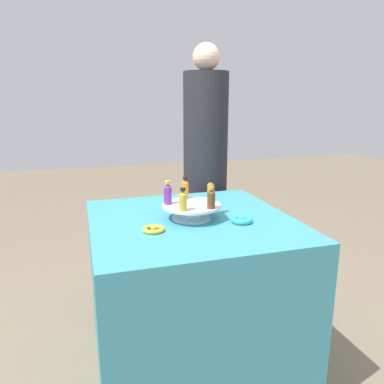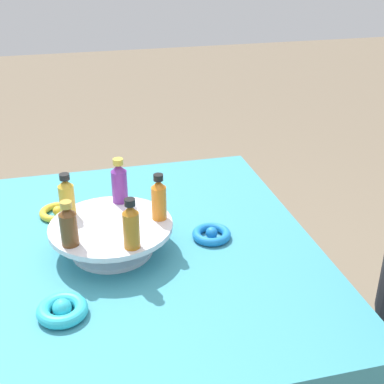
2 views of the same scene
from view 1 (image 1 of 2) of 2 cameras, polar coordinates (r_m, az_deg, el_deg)
name	(u,v)px [view 1 (image 1 of 2)]	position (r m, az deg, el deg)	size (l,w,h in m)	color
ground_plane	(192,363)	(2.14, -0.06, -24.65)	(12.00, 12.00, 0.00)	#756651
party_table	(192,295)	(1.92, -0.06, -15.39)	(0.93, 0.93, 0.79)	teal
display_stand	(192,210)	(1.74, -0.07, -2.69)	(0.28, 0.28, 0.07)	silver
bottle_amber	(211,190)	(1.78, 2.87, 0.26)	(0.03, 0.03, 0.11)	#AD6B19
bottle_orange	(185,188)	(1.82, -1.02, 0.56)	(0.03, 0.03, 0.11)	orange
bottle_purple	(168,193)	(1.73, -3.72, -0.21)	(0.04, 0.04, 0.11)	#702D93
bottle_gold	(183,200)	(1.62, -1.40, -1.27)	(0.04, 0.04, 0.10)	gold
bottle_brown	(211,198)	(1.66, 2.93, -0.98)	(0.04, 0.04, 0.10)	brown
ribbon_bow_blue	(179,203)	(1.97, -1.99, -1.76)	(0.09, 0.09, 0.03)	blue
ribbon_bow_gold	(154,229)	(1.60, -5.87, -5.65)	(0.09, 0.09, 0.03)	gold
ribbon_bow_teal	(242,220)	(1.71, 7.57, -4.19)	(0.10, 0.10, 0.04)	#2DB7CC
person_figure	(205,177)	(2.44, 2.02, 2.37)	(0.28, 0.28, 1.66)	#282D42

